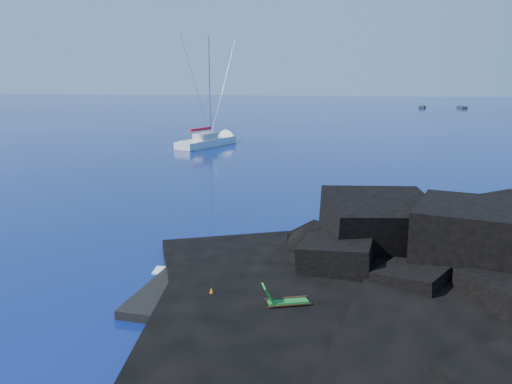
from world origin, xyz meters
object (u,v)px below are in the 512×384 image
Objects in this scene: distant_boat_b at (462,108)px; distant_boat_a at (422,108)px; sailboat at (208,146)px; deck_chair at (288,296)px; marker_cone at (212,294)px; sunbather at (289,302)px.

distant_boat_a is at bearing 175.02° from distant_boat_b.
sailboat reaches higher than distant_boat_b.
deck_chair is 0.37× the size of distant_boat_a.
sunbather is at bearing -1.44° from marker_cone.
marker_cone is at bearing -51.85° from sailboat.
deck_chair reaches higher than distant_boat_b.
deck_chair is 127.10m from distant_boat_a.
distant_boat_b is (49.55, 80.83, 0.00)m from sailboat.
distant_boat_a is at bearing 87.85° from sailboat.
marker_cone reaches higher than distant_boat_b.
distant_boat_b is (35.40, 125.17, -0.92)m from deck_chair.
marker_cone is 127.28m from distant_boat_a.
marker_cone is (-2.97, 0.45, -0.32)m from deck_chair.
sailboat is at bearing 118.39° from sunbather.
distant_boat_b is at bearing 82.36° from sailboat.
sailboat is 7.78× the size of sunbather.
sailboat is 45.30m from marker_cone.
sailboat is 3.13× the size of distant_boat_b.
marker_cone is 0.12× the size of distant_boat_b.
marker_cone is at bearing -115.22° from distant_boat_b.
marker_cone is 0.11× the size of distant_boat_a.
sunbather reaches higher than distant_boat_a.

